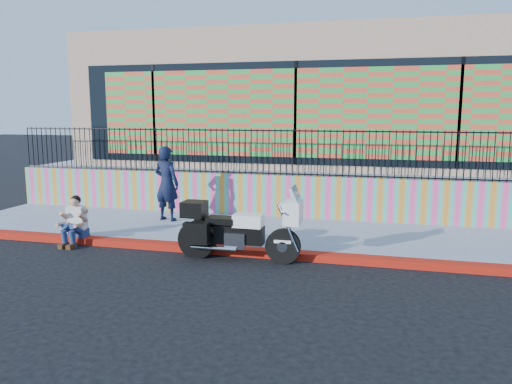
% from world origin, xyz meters
% --- Properties ---
extents(ground, '(90.00, 90.00, 0.00)m').
position_xyz_m(ground, '(0.00, 0.00, 0.00)').
color(ground, black).
rests_on(ground, ground).
extents(red_curb, '(16.00, 0.30, 0.15)m').
position_xyz_m(red_curb, '(0.00, 0.00, 0.07)').
color(red_curb, '#A5200B').
rests_on(red_curb, ground).
extents(sidewalk, '(16.00, 3.00, 0.15)m').
position_xyz_m(sidewalk, '(0.00, 1.65, 0.07)').
color(sidewalk, '#8E96AB').
rests_on(sidewalk, ground).
extents(mural_wall, '(16.00, 0.20, 1.10)m').
position_xyz_m(mural_wall, '(0.00, 3.25, 0.70)').
color(mural_wall, '#F7418E').
rests_on(mural_wall, sidewalk).
extents(metal_fence, '(15.80, 0.04, 1.20)m').
position_xyz_m(metal_fence, '(0.00, 3.25, 1.85)').
color(metal_fence, black).
rests_on(metal_fence, mural_wall).
extents(elevated_platform, '(16.00, 10.00, 1.25)m').
position_xyz_m(elevated_platform, '(0.00, 8.35, 0.62)').
color(elevated_platform, '#8E96AB').
rests_on(elevated_platform, ground).
extents(storefront_building, '(14.00, 8.06, 4.00)m').
position_xyz_m(storefront_building, '(0.00, 8.13, 3.25)').
color(storefront_building, tan).
rests_on(storefront_building, elevated_platform).
extents(police_motorcycle, '(2.44, 0.81, 1.52)m').
position_xyz_m(police_motorcycle, '(-0.36, -0.35, 0.64)').
color(police_motorcycle, black).
rests_on(police_motorcycle, ground).
extents(police_officer, '(0.78, 0.60, 1.90)m').
position_xyz_m(police_officer, '(-2.92, 2.06, 1.10)').
color(police_officer, black).
rests_on(police_officer, sidewalk).
extents(seated_man, '(0.54, 0.71, 1.06)m').
position_xyz_m(seated_man, '(-4.13, -0.19, 0.45)').
color(seated_man, navy).
rests_on(seated_man, ground).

